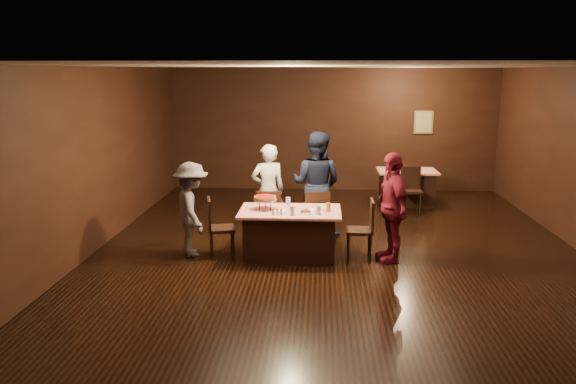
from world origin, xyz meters
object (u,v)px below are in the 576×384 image
Objects in this scene: chair_far_left at (269,216)px; plate_empty at (325,208)px; glass_front_right at (318,210)px; glass_amber at (328,207)px; pizza_stand at (265,198)px; chair_end_right at (359,229)px; diner_white_jacket at (268,190)px; diner_navy_hoodie at (316,184)px; chair_back_far at (403,178)px; chair_end_left at (222,227)px; back_table at (406,187)px; glass_back at (288,202)px; diner_red_shirt at (392,207)px; main_table at (290,234)px; glass_front_left at (292,211)px; chair_back_near at (411,190)px; chair_far_right at (316,217)px; diner_grey_knit at (191,209)px.

chair_far_left reaches higher than plate_empty.
glass_front_right is 0.25m from glass_amber.
pizza_stand is 2.71× the size of glass_front_right.
plate_empty is (-0.55, 0.15, 0.30)m from chair_end_right.
diner_white_jacket is 0.88× the size of diner_navy_hoodie.
chair_end_left is at bearing 42.44° from chair_back_far.
back_table is 9.29× the size of glass_back.
diner_white_jacket is at bearing 23.18° from diner_navy_hoodie.
diner_red_shirt reaches higher than glass_amber.
pizza_stand is 0.97m from plate_empty.
plate_empty is 0.62m from glass_back.
diner_white_jacket is at bearing -126.19° from chair_end_right.
pizza_stand is (-1.50, 0.05, 0.48)m from chair_end_right.
main_table is 1.23× the size of back_table.
diner_navy_hoodie is (-1.99, -2.53, 0.56)m from back_table.
diner_navy_hoodie reaches higher than glass_front_left.
chair_end_left is at bearing -164.05° from glass_back.
diner_red_shirt is 1.99m from pizza_stand.
chair_end_right is at bearing 21.04° from glass_front_right.
diner_navy_hoodie is 13.50× the size of glass_front_right.
main_table is at bearing -80.54° from glass_back.
chair_end_left is (-0.70, -0.75, 0.00)m from chair_far_left.
glass_back is (0.41, -0.90, 0.01)m from diner_white_jacket.
diner_white_jacket is (-2.85, -1.89, 0.36)m from chair_back_near.
glass_front_left is at bearing 62.82° from chair_far_right.
chair_far_right is at bearing 52.25° from chair_back_far.
main_table is 0.85× the size of diner_navy_hoodie.
chair_end_left reaches higher than glass_front_left.
chair_back_far is 3.74m from diner_navy_hoodie.
back_table is 1.37× the size of chair_end_right.
diner_navy_hoodie reaches higher than chair_back_far.
back_table is at bearing -56.14° from chair_end_left.
diner_navy_hoodie is (-1.99, -3.13, 0.47)m from chair_back_far.
chair_end_left is 1.74m from glass_amber.
diner_grey_knit is at bearing 178.80° from glass_amber.
glass_front_left is at bearing -80.54° from main_table.
chair_far_right is 1.00× the size of chair_back_near.
diner_grey_knit is (-3.97, -4.39, 0.29)m from chair_back_far.
chair_end_left is at bearing -113.93° from diner_grey_knit.
back_table is at bearing -108.43° from diner_navy_hoodie.
diner_white_jacket is 1.09× the size of diner_grey_knit.
chair_far_right is at bearing 92.86° from glass_front_right.
chair_end_right reaches higher than glass_amber.
chair_back_far is at bearing 68.00° from glass_amber.
chair_far_left is 3.64m from chair_back_near.
diner_white_jacket is 11.90× the size of glass_amber.
chair_far_right is at bearing -93.57° from diner_grey_knit.
diner_red_shirt is 12.31× the size of glass_back.
main_table is 3.91m from chair_back_near.
chair_back_far reaches higher than glass_amber.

